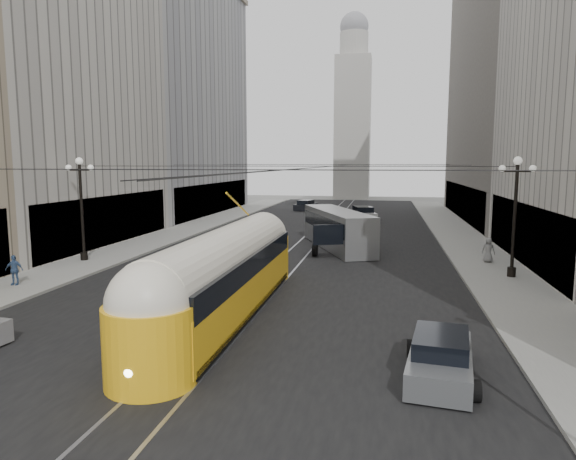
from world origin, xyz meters
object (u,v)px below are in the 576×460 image
at_px(pedestrian_crossing_a, 158,366).
at_px(pedestrian_sidewalk_right, 488,250).
at_px(pedestrian_crossing_b, 177,363).
at_px(city_bus, 337,227).
at_px(sedan_grey, 440,358).
at_px(streetcar, 225,272).
at_px(pedestrian_sidewalk_left, 14,270).

xyz_separation_m(pedestrian_crossing_a, pedestrian_sidewalk_right, (12.16, 20.33, 0.12)).
height_order(pedestrian_crossing_a, pedestrian_crossing_b, pedestrian_crossing_a).
bearing_deg(city_bus, pedestrian_sidewalk_right, -24.81).
bearing_deg(city_bus, sedan_grey, -77.15).
distance_m(streetcar, pedestrian_sidewalk_left, 11.98).
relative_size(pedestrian_crossing_b, pedestrian_sidewalk_right, 1.00).
distance_m(streetcar, sedan_grey, 9.48).
distance_m(streetcar, pedestrian_crossing_a, 7.51).
relative_size(city_bus, pedestrian_sidewalk_left, 7.51).
height_order(sedan_grey, pedestrian_crossing_a, pedestrian_crossing_a).
relative_size(streetcar, pedestrian_crossing_b, 10.68).
relative_size(pedestrian_crossing_a, pedestrian_sidewalk_left, 1.05).
bearing_deg(streetcar, pedestrian_crossing_b, -83.00).
xyz_separation_m(sedan_grey, pedestrian_sidewalk_left, (-19.76, 7.22, 0.31)).
bearing_deg(pedestrian_sidewalk_left, pedestrian_crossing_a, -49.72).
bearing_deg(streetcar, pedestrian_sidewalk_right, 45.59).
distance_m(pedestrian_sidewalk_right, pedestrian_sidewalk_left, 26.53).
bearing_deg(city_bus, streetcar, -99.73).
xyz_separation_m(pedestrian_crossing_b, pedestrian_sidewalk_right, (11.75, 20.00, 0.15)).
bearing_deg(pedestrian_sidewalk_right, city_bus, -8.35).
height_order(sedan_grey, pedestrian_sidewalk_left, pedestrian_sidewalk_left).
relative_size(city_bus, pedestrian_crossing_a, 7.14).
bearing_deg(pedestrian_sidewalk_right, pedestrian_sidewalk_left, 39.90).
xyz_separation_m(streetcar, pedestrian_crossing_a, (0.47, -7.44, -0.96)).
relative_size(streetcar, city_bus, 1.44).
bearing_deg(sedan_grey, pedestrian_sidewalk_right, 75.55).
distance_m(pedestrian_crossing_b, pedestrian_sidewalk_left, 15.74).
distance_m(sedan_grey, pedestrian_sidewalk_left, 21.04).
xyz_separation_m(city_bus, pedestrian_crossing_b, (-2.10, -24.46, -0.75)).
bearing_deg(sedan_grey, pedestrian_sidewalk_left, 159.94).
bearing_deg(streetcar, city_bus, 80.27).
relative_size(city_bus, pedestrian_sidewalk_right, 7.40).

